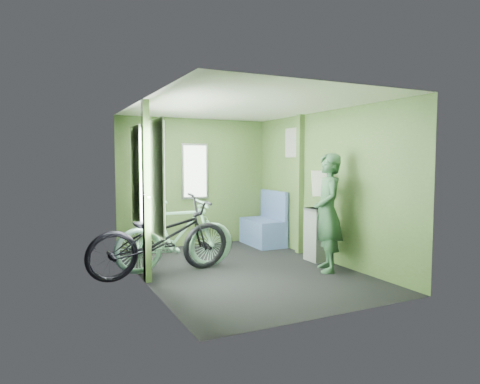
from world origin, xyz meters
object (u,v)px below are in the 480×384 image
object	(u,v)px
waste_box	(316,234)
bench_seat	(264,229)
bicycle_black	(162,276)
passenger	(328,212)
bicycle_mint	(177,271)

from	to	relation	value
waste_box	bench_seat	size ratio (longest dim) A/B	0.82
waste_box	bench_seat	distance (m)	1.45
bicycle_black	bench_seat	distance (m)	2.61
bench_seat	passenger	bearing A→B (deg)	-91.55
passenger	bicycle_black	bearing A→B (deg)	-85.93
bicycle_mint	passenger	bearing A→B (deg)	-114.72
bicycle_black	bench_seat	bearing A→B (deg)	-67.49
bicycle_black	bicycle_mint	world-z (taller)	bicycle_black
passenger	waste_box	distance (m)	0.74
bicycle_black	waste_box	world-z (taller)	waste_box
bicycle_black	waste_box	xyz separation A→B (m)	(2.38, -0.19, 0.41)
bicycle_black	passenger	distance (m)	2.43
bicycle_black	passenger	world-z (taller)	passenger
bicycle_mint	waste_box	size ratio (longest dim) A/B	2.10
waste_box	bench_seat	bearing A→B (deg)	94.48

